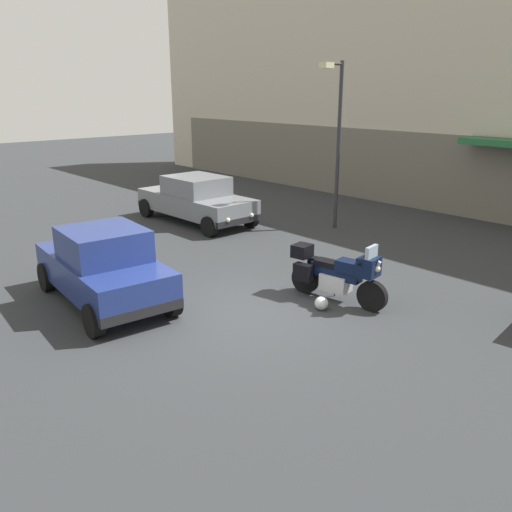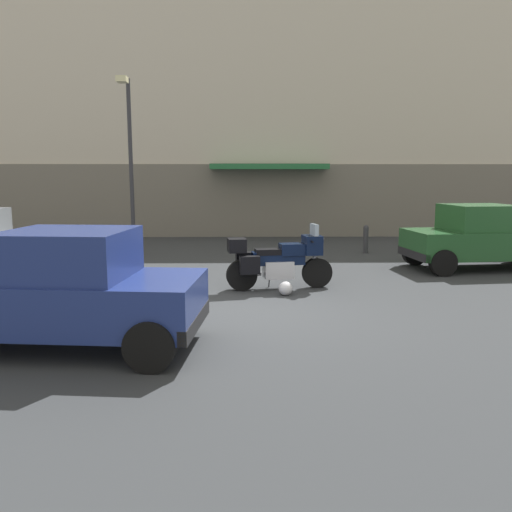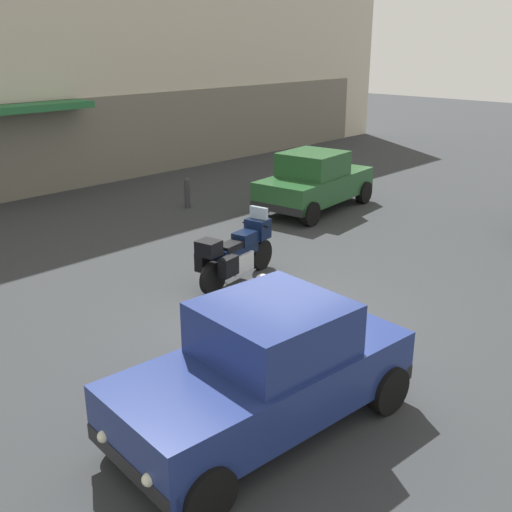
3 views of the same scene
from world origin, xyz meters
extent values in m
plane|color=#2D3033|center=(0.00, 0.00, 0.00)|extent=(80.00, 80.00, 0.00)
cube|color=beige|center=(0.00, 12.51, 4.56)|extent=(38.87, 2.40, 9.12)
cube|color=#6D675C|center=(0.00, 11.29, 1.40)|extent=(34.98, 0.12, 2.80)
cube|color=#236638|center=(1.02, 10.86, 2.70)|extent=(4.40, 1.10, 0.20)
cylinder|color=black|center=(1.68, 2.02, 0.32)|extent=(0.65, 0.24, 0.64)
cylinder|color=black|center=(0.08, 1.76, 0.32)|extent=(0.65, 0.24, 0.64)
cylinder|color=#B7B7BC|center=(1.66, 2.01, 0.75)|extent=(0.33, 0.12, 0.68)
cube|color=#B7B7BC|center=(0.84, 1.88, 0.42)|extent=(0.66, 0.49, 0.36)
cube|color=black|center=(0.84, 1.88, 0.66)|extent=(1.13, 0.45, 0.28)
cube|color=black|center=(1.14, 1.93, 0.84)|extent=(0.57, 0.42, 0.24)
cube|color=black|center=(0.64, 1.85, 0.80)|extent=(0.60, 0.39, 0.12)
cube|color=black|center=(1.56, 2.00, 0.92)|extent=(0.43, 0.49, 0.40)
cube|color=#8C9EAD|center=(1.60, 2.00, 1.22)|extent=(0.14, 0.41, 0.28)
sphere|color=#EAEACC|center=(1.74, 2.03, 0.92)|extent=(0.14, 0.14, 0.14)
cylinder|color=black|center=(1.48, 1.98, 1.02)|extent=(0.14, 0.62, 0.04)
cylinder|color=#B7B7BC|center=(0.22, 1.98, 0.30)|extent=(0.56, 0.18, 0.09)
cube|color=black|center=(0.15, 2.05, 0.58)|extent=(0.43, 0.26, 0.36)
cube|color=black|center=(0.24, 1.50, 0.58)|extent=(0.43, 0.26, 0.36)
cube|color=black|center=(-0.02, 1.74, 0.95)|extent=(0.42, 0.45, 0.28)
cylinder|color=black|center=(0.66, 2.03, 0.15)|extent=(0.04, 0.13, 0.29)
sphere|color=silver|center=(0.96, 1.30, 0.14)|extent=(0.28, 0.28, 0.28)
cube|color=#235128|center=(6.19, 4.16, 0.66)|extent=(3.96, 2.05, 0.68)
cube|color=#235128|center=(6.04, 4.14, 1.32)|extent=(1.76, 1.68, 0.64)
cube|color=#8C9EAD|center=(6.79, 4.22, 1.32)|extent=(0.21, 1.39, 0.54)
cube|color=#8C9EAD|center=(5.30, 4.06, 1.32)|extent=(0.21, 1.39, 0.51)
cube|color=black|center=(4.35, 3.96, 0.42)|extent=(0.30, 1.64, 0.20)
cylinder|color=black|center=(4.66, 4.77, 0.32)|extent=(0.66, 0.29, 0.64)
cylinder|color=black|center=(4.83, 3.22, 0.32)|extent=(0.66, 0.29, 0.64)
cube|color=black|center=(-4.66, 3.85, 0.42)|extent=(0.15, 1.76, 0.20)
cylinder|color=black|center=(-5.07, 4.68, 0.32)|extent=(0.64, 0.23, 0.64)
cylinder|color=black|center=(-5.04, 3.00, 0.32)|extent=(0.64, 0.23, 0.64)
sphere|color=silver|center=(-4.61, 4.34, 0.54)|extent=(0.14, 0.14, 0.14)
sphere|color=silver|center=(-4.60, 3.37, 0.54)|extent=(0.14, 0.14, 0.14)
cube|color=navy|center=(-2.35, -1.79, 0.66)|extent=(3.93, 1.98, 0.68)
cube|color=navy|center=(-2.21, -1.80, 1.32)|extent=(1.73, 1.65, 0.64)
cube|color=#8C9EAD|center=(-2.95, -1.74, 1.32)|extent=(0.19, 1.39, 0.54)
cube|color=#8C9EAD|center=(-1.46, -1.87, 1.32)|extent=(0.19, 1.39, 0.51)
cube|color=black|center=(-0.51, -1.96, 0.42)|extent=(0.27, 1.64, 0.20)
cylinder|color=black|center=(-0.98, -2.70, 0.32)|extent=(0.66, 0.28, 0.64)
cylinder|color=black|center=(-0.84, -1.14, 0.32)|extent=(0.66, 0.28, 0.64)
cylinder|color=#2D2D33|center=(-3.23, 6.73, 2.56)|extent=(0.12, 0.12, 5.12)
cylinder|color=#2D2D33|center=(-3.23, 6.38, 5.02)|extent=(0.08, 0.70, 0.08)
cube|color=beige|center=(-3.23, 6.03, 4.97)|extent=(0.28, 0.36, 0.16)
cylinder|color=#333338|center=(3.83, 6.90, 0.39)|extent=(0.16, 0.16, 0.79)
sphere|color=#333338|center=(3.83, 6.90, 0.79)|extent=(0.16, 0.16, 0.16)
camera|label=1|loc=(7.47, -6.36, 4.31)|focal=37.04mm
camera|label=2|loc=(0.20, -8.67, 2.36)|focal=36.03mm
camera|label=3|loc=(-7.07, -6.14, 4.57)|focal=42.79mm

